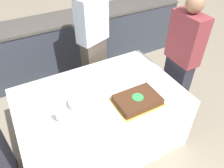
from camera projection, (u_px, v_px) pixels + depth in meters
name	position (u px, v px, depth m)	size (l,w,h in m)	color
ground_plane	(102.00, 138.00, 2.75)	(14.00, 14.00, 0.00)	gray
back_counter	(57.00, 46.00, 3.55)	(4.40, 0.58, 0.92)	#333842
dining_table	(101.00, 118.00, 2.51)	(1.72, 1.13, 0.73)	white
cake	(138.00, 100.00, 2.18)	(0.47, 0.34, 0.08)	gold
plate_stack	(80.00, 103.00, 2.14)	(0.22, 0.22, 0.08)	white
wine_glass	(58.00, 115.00, 1.93)	(0.07, 0.07, 0.16)	white
side_plate_near_cake	(114.00, 87.00, 2.38)	(0.20, 0.20, 0.00)	white
side_plate_right_edge	(138.00, 78.00, 2.50)	(0.20, 0.20, 0.00)	white
utensil_pile	(117.00, 127.00, 1.95)	(0.16, 0.10, 0.02)	white
person_cutting_cake	(93.00, 43.00, 2.81)	(0.44, 0.32, 1.68)	#4C4238
person_seated_right	(181.00, 61.00, 2.60)	(0.20, 0.40, 1.59)	#282833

